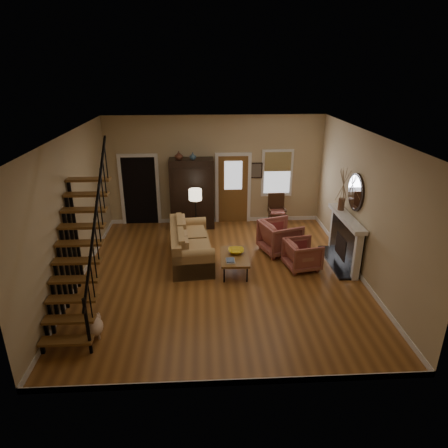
{
  "coord_description": "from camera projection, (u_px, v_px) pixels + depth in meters",
  "views": [
    {
      "loc": [
        -0.38,
        -8.3,
        4.65
      ],
      "look_at": [
        0.1,
        0.4,
        1.15
      ],
      "focal_mm": 32.0,
      "sensor_mm": 36.0,
      "label": 1
    }
  ],
  "objects": [
    {
      "name": "armchair_left",
      "position": [
        302.0,
        255.0,
        9.66
      ],
      "size": [
        0.92,
        0.9,
        0.72
      ],
      "primitive_type": "imported",
      "rotation": [
        0.0,
        0.0,
        1.76
      ],
      "color": "maroon",
      "rests_on": "ground"
    },
    {
      "name": "coffee_table",
      "position": [
        234.0,
        264.0,
        9.53
      ],
      "size": [
        0.68,
        1.14,
        0.43
      ],
      "primitive_type": null,
      "rotation": [
        0.0,
        0.0,
        -0.02
      ],
      "color": "brown",
      "rests_on": "ground"
    },
    {
      "name": "armoire",
      "position": [
        192.0,
        194.0,
        11.94
      ],
      "size": [
        1.3,
        0.6,
        2.1
      ],
      "primitive_type": null,
      "color": "black",
      "rests_on": "ground"
    },
    {
      "name": "books",
      "position": [
        230.0,
        261.0,
        9.16
      ],
      "size": [
        0.21,
        0.28,
        0.05
      ],
      "primitive_type": null,
      "color": "beige",
      "rests_on": "coffee_table"
    },
    {
      "name": "vase_a",
      "position": [
        179.0,
        156.0,
        11.39
      ],
      "size": [
        0.24,
        0.24,
        0.25
      ],
      "primitive_type": "imported",
      "color": "#4C2619",
      "rests_on": "armoire"
    },
    {
      "name": "side_chair",
      "position": [
        277.0,
        211.0,
        12.08
      ],
      "size": [
        0.54,
        0.54,
        1.02
      ],
      "primitive_type": null,
      "color": "#3B2312",
      "rests_on": "ground"
    },
    {
      "name": "bowl",
      "position": [
        236.0,
        251.0,
        9.58
      ],
      "size": [
        0.38,
        0.38,
        0.09
      ],
      "primitive_type": "imported",
      "color": "gold",
      "rests_on": "coffee_table"
    },
    {
      "name": "floor_lamp",
      "position": [
        196.0,
        216.0,
        10.96
      ],
      "size": [
        0.47,
        0.47,
        1.53
      ],
      "primitive_type": null,
      "rotation": [
        0.0,
        0.0,
        0.43
      ],
      "color": "black",
      "rests_on": "ground"
    },
    {
      "name": "fireplace",
      "position": [
        347.0,
        235.0,
        9.79
      ],
      "size": [
        0.33,
        1.95,
        2.3
      ],
      "color": "black",
      "rests_on": "ground"
    },
    {
      "name": "staircase",
      "position": [
        76.0,
        239.0,
        7.5
      ],
      "size": [
        0.94,
        2.8,
        3.2
      ],
      "primitive_type": null,
      "color": "brown",
      "rests_on": "ground"
    },
    {
      "name": "room",
      "position": [
        202.0,
        193.0,
        10.5
      ],
      "size": [
        7.0,
        7.33,
        3.3
      ],
      "color": "#945925",
      "rests_on": "ground"
    },
    {
      "name": "vase_b",
      "position": [
        193.0,
        156.0,
        11.42
      ],
      "size": [
        0.2,
        0.2,
        0.21
      ],
      "primitive_type": "imported",
      "color": "#334C60",
      "rests_on": "armoire"
    },
    {
      "name": "dog",
      "position": [
        95.0,
        328.0,
        7.28
      ],
      "size": [
        0.37,
        0.53,
        0.35
      ],
      "primitive_type": null,
      "rotation": [
        0.0,
        0.0,
        0.17
      ],
      "color": "beige",
      "rests_on": "ground"
    },
    {
      "name": "armchair_right",
      "position": [
        280.0,
        237.0,
        10.47
      ],
      "size": [
        1.18,
        1.16,
        0.86
      ],
      "primitive_type": "imported",
      "rotation": [
        0.0,
        0.0,
        1.89
      ],
      "color": "maroon",
      "rests_on": "ground"
    },
    {
      "name": "sofa",
      "position": [
        191.0,
        244.0,
        10.08
      ],
      "size": [
        1.18,
        2.35,
        0.85
      ],
      "primitive_type": null,
      "rotation": [
        0.0,
        0.0,
        0.09
      ],
      "color": "#A8814C",
      "rests_on": "ground"
    }
  ]
}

